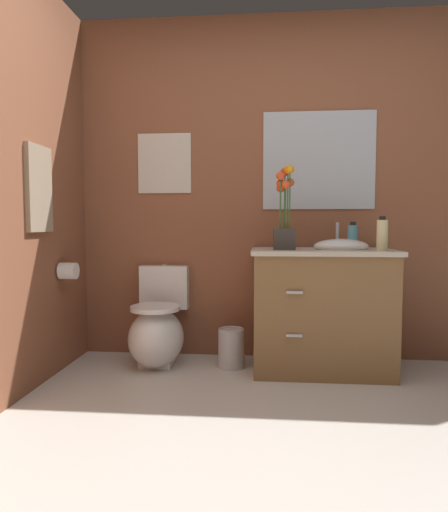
{
  "coord_description": "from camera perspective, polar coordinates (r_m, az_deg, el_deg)",
  "views": [
    {
      "loc": [
        -0.11,
        -1.66,
        0.99
      ],
      "look_at": [
        -0.38,
        1.36,
        0.78
      ],
      "focal_mm": 31.9,
      "sensor_mm": 36.0,
      "label": 1
    }
  ],
  "objects": [
    {
      "name": "soap_bottle",
      "position": [
        3.04,
        19.22,
        2.54
      ],
      "size": [
        0.07,
        0.07,
        0.22
      ],
      "color": "beige",
      "rests_on": "vanity_cabinet"
    },
    {
      "name": "wall_poster",
      "position": [
        3.48,
        -7.47,
        11.44
      ],
      "size": [
        0.4,
        0.01,
        0.44
      ],
      "primitive_type": "cube",
      "color": "beige"
    },
    {
      "name": "ground_plane",
      "position": [
        1.94,
        8.64,
        -26.76
      ],
      "size": [
        9.9,
        9.9,
        0.0
      ],
      "primitive_type": "plane",
      "color": "beige"
    },
    {
      "name": "toilet_paper_roll",
      "position": [
        3.2,
        -18.94,
        -1.77
      ],
      "size": [
        0.11,
        0.11,
        0.11
      ],
      "primitive_type": "cylinder",
      "rotation": [
        0.0,
        1.57,
        0.0
      ],
      "color": "white"
    },
    {
      "name": "toilet",
      "position": [
        3.28,
        -8.32,
        -9.21
      ],
      "size": [
        0.38,
        0.59,
        0.69
      ],
      "color": "white",
      "rests_on": "ground_plane"
    },
    {
      "name": "flower_vase",
      "position": [
        3.0,
        7.6,
        4.75
      ],
      "size": [
        0.14,
        0.14,
        0.55
      ],
      "color": "#38332D",
      "rests_on": "vanity_cabinet"
    },
    {
      "name": "vanity_cabinet",
      "position": [
        3.15,
        12.2,
        -6.45
      ],
      "size": [
        0.94,
        0.56,
        1.0
      ],
      "color": "brown",
      "rests_on": "ground_plane"
    },
    {
      "name": "wall_back",
      "position": [
        3.42,
        10.48,
        8.29
      ],
      "size": [
        4.62,
        0.05,
        2.5
      ],
      "primitive_type": "cube",
      "color": "brown",
      "rests_on": "ground_plane"
    },
    {
      "name": "lotion_bottle",
      "position": [
        3.14,
        15.84,
        2.35
      ],
      "size": [
        0.07,
        0.07,
        0.18
      ],
      "color": "teal",
      "rests_on": "vanity_cabinet"
    },
    {
      "name": "wall_mirror",
      "position": [
        3.42,
        11.8,
        11.65
      ],
      "size": [
        0.8,
        0.01,
        0.7
      ],
      "primitive_type": "cube",
      "color": "#B2BCC6"
    },
    {
      "name": "trash_bin",
      "position": [
        3.21,
        0.92,
        -11.43
      ],
      "size": [
        0.18,
        0.18,
        0.27
      ],
      "color": "#B7B7BC",
      "rests_on": "ground_plane"
    },
    {
      "name": "hanging_towel",
      "position": [
        2.98,
        -22.18,
        7.81
      ],
      "size": [
        0.03,
        0.28,
        0.52
      ],
      "primitive_type": "cube",
      "color": "gray"
    }
  ]
}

